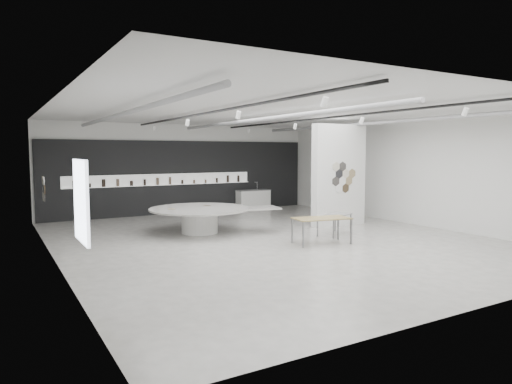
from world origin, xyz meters
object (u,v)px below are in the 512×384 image
partition_column (339,175)px  display_island (202,217)px  sample_table_wood (322,220)px  sample_table_stone (335,216)px  kitchen_counter (253,199)px

partition_column → display_island: 5.15m
sample_table_wood → sample_table_stone: sample_table_wood is taller
partition_column → display_island: (-4.89, 0.99, -1.26)m
display_island → sample_table_wood: size_ratio=2.56×
display_island → sample_table_wood: 4.04m
kitchen_counter → partition_column: bearing=-85.7°
partition_column → sample_table_stone: size_ratio=2.57×
display_island → sample_table_stone: bearing=-23.0°
display_island → kitchen_counter: size_ratio=2.77×
sample_table_stone → kitchen_counter: 7.05m
display_island → sample_table_wood: (2.26, -3.34, 0.16)m
partition_column → sample_table_stone: partition_column is taller
display_island → kitchen_counter: bearing=56.7°
display_island → kitchen_counter: (4.54, 4.55, -0.09)m
kitchen_counter → sample_table_wood: bearing=-105.3°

